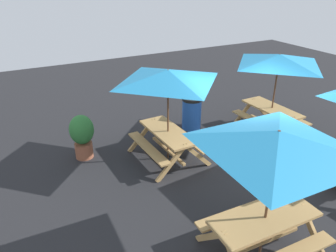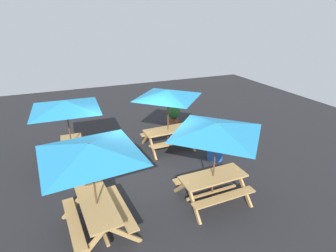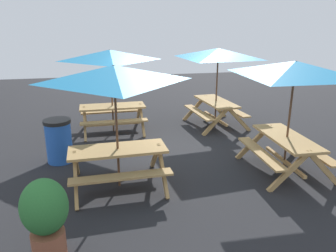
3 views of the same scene
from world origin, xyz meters
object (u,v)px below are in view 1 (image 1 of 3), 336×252
object	(u,v)px
trash_bin_blue	(192,113)
potted_plant_0	(82,134)
picnic_table_3	(276,150)
picnic_table_2	(278,66)
picnic_table_1	(168,83)

from	to	relation	value
trash_bin_blue	potted_plant_0	size ratio (longest dim) A/B	0.85
picnic_table_3	picnic_table_2	bearing A→B (deg)	46.69
potted_plant_0	picnic_table_1	bearing A→B (deg)	-29.20
picnic_table_3	potted_plant_0	world-z (taller)	picnic_table_3
trash_bin_blue	potted_plant_0	bearing A→B (deg)	-176.80
picnic_table_1	trash_bin_blue	size ratio (longest dim) A/B	2.38
picnic_table_2	picnic_table_1	bearing A→B (deg)	87.93
picnic_table_1	picnic_table_3	bearing A→B (deg)	177.14
picnic_table_1	trash_bin_blue	distance (m)	2.40
picnic_table_1	potted_plant_0	bearing A→B (deg)	58.86
picnic_table_1	picnic_table_3	distance (m)	3.44
picnic_table_3	trash_bin_blue	bearing A→B (deg)	73.97
picnic_table_2	picnic_table_3	xyz separation A→B (m)	(-3.38, -3.39, 0.00)
picnic_table_1	picnic_table_2	size ratio (longest dim) A/B	1.00
picnic_table_2	picnic_table_3	distance (m)	4.78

